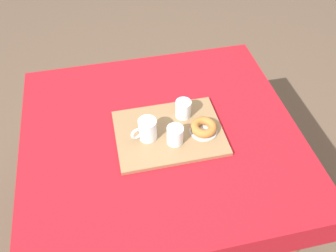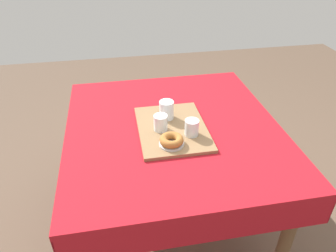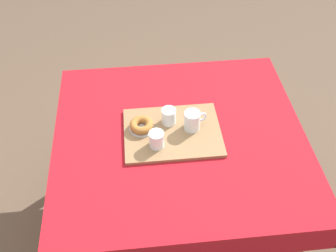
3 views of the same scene
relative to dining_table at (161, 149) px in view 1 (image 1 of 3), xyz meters
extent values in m
plane|color=brown|center=(0.00, 0.00, -0.65)|extent=(6.00, 6.00, 0.00)
cube|color=#A8141E|center=(0.00, 0.00, 0.09)|extent=(1.17, 1.08, 0.03)
cube|color=#A8141E|center=(0.00, 0.54, 0.01)|extent=(1.17, 0.01, 0.14)
cube|color=#A8141E|center=(-0.58, 0.00, 0.01)|extent=(0.01, 1.08, 0.14)
cube|color=#A8141E|center=(0.58, 0.00, 0.01)|extent=(0.01, 1.08, 0.14)
cylinder|color=brown|center=(0.49, -0.45, -0.29)|extent=(0.06, 0.06, 0.73)
cylinder|color=brown|center=(-0.49, 0.45, -0.29)|extent=(0.06, 0.06, 0.73)
cylinder|color=brown|center=(0.49, 0.45, -0.29)|extent=(0.06, 0.06, 0.73)
cube|color=olive|center=(0.03, -0.01, 0.12)|extent=(0.45, 0.34, 0.02)
cylinder|color=white|center=(-0.06, -0.02, 0.17)|extent=(0.08, 0.08, 0.10)
cylinder|color=#5B230A|center=(-0.06, -0.02, 0.16)|extent=(0.06, 0.06, 0.07)
torus|color=white|center=(-0.11, -0.04, 0.18)|extent=(0.05, 0.03, 0.05)
cylinder|color=white|center=(0.11, 0.07, 0.17)|extent=(0.07, 0.07, 0.08)
cylinder|color=silver|center=(0.11, 0.07, 0.15)|extent=(0.06, 0.06, 0.04)
cylinder|color=white|center=(0.04, -0.07, 0.17)|extent=(0.07, 0.07, 0.08)
cylinder|color=silver|center=(0.04, -0.07, 0.15)|extent=(0.06, 0.06, 0.05)
cylinder|color=silver|center=(0.17, -0.04, 0.13)|extent=(0.12, 0.12, 0.01)
torus|color=#A3662D|center=(0.17, -0.04, 0.15)|extent=(0.11, 0.11, 0.04)
camera|label=1|loc=(-0.18, -0.98, 1.23)|focal=37.63mm
camera|label=2|loc=(1.32, -0.27, 1.00)|focal=33.74mm
camera|label=3|loc=(0.18, 1.20, 1.44)|focal=41.17mm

